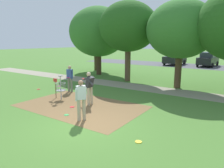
{
  "coord_description": "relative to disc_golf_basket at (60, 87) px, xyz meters",
  "views": [
    {
      "loc": [
        5.26,
        -5.72,
        3.24
      ],
      "look_at": [
        -0.91,
        3.3,
        1.0
      ],
      "focal_mm": 33.48,
      "sensor_mm": 36.0,
      "label": 1
    }
  ],
  "objects": [
    {
      "name": "gravel_path",
      "position": [
        3.59,
        5.43,
        -0.75
      ],
      "size": [
        40.0,
        1.96,
        0.0
      ],
      "primitive_type": "cube",
      "color": "gray",
      "rests_on": "ground"
    },
    {
      "name": "parked_car_center_left",
      "position": [
        3.76,
        22.06,
        0.17
      ],
      "size": [
        2.22,
        4.32,
        1.84
      ],
      "color": "black",
      "rests_on": "ground"
    },
    {
      "name": "player_waiting_left",
      "position": [
        1.99,
        0.21,
        0.23
      ],
      "size": [
        1.09,
        0.54,
        1.71
      ],
      "color": "tan",
      "rests_on": "ground"
    },
    {
      "name": "tree_near_right",
      "position": [
        0.24,
        7.1,
        3.62
      ],
      "size": [
        4.66,
        4.66,
        6.37
      ],
      "color": "brown",
      "rests_on": "ground"
    },
    {
      "name": "player_foreground_watching",
      "position": [
        -0.91,
        1.65,
        0.21
      ],
      "size": [
        0.49,
        0.42,
        1.71
      ],
      "color": "slate",
      "rests_on": "ground"
    },
    {
      "name": "frisbee_mid_grass",
      "position": [
        2.17,
        -1.63,
        -0.74
      ],
      "size": [
        0.22,
        0.22,
        0.02
      ],
      "primitive_type": "cylinder",
      "color": "green",
      "rests_on": "ground"
    },
    {
      "name": "parking_lot_strip",
      "position": [
        3.59,
        21.35,
        -0.75
      ],
      "size": [
        36.0,
        6.0,
        0.01
      ],
      "primitive_type": "cube",
      "color": "#4C4C51",
      "rests_on": "ground"
    },
    {
      "name": "frisbee_far_left",
      "position": [
        -3.2,
        0.89,
        -0.74
      ],
      "size": [
        0.23,
        0.23,
        0.02
      ],
      "primitive_type": "cylinder",
      "color": "red",
      "rests_on": "ground"
    },
    {
      "name": "disc_golf_basket",
      "position": [
        0.0,
        0.0,
        0.0
      ],
      "size": [
        0.98,
        0.58,
        1.39
      ],
      "color": "#9E9EA3",
      "rests_on": "ground"
    },
    {
      "name": "tree_mid_center",
      "position": [
        -3.86,
        8.49,
        3.37
      ],
      "size": [
        5.56,
        5.56,
        6.5
      ],
      "color": "#422D1E",
      "rests_on": "ground"
    },
    {
      "name": "frisbee_by_tee",
      "position": [
        6.0,
        -2.08,
        -0.74
      ],
      "size": [
        0.23,
        0.23,
        0.02
      ],
      "primitive_type": "cylinder",
      "color": "gold",
      "rests_on": "ground"
    },
    {
      "name": "tree_near_left",
      "position": [
        -5.98,
        10.7,
        2.94
      ],
      "size": [
        3.41,
        3.41,
        5.17
      ],
      "color": "#4C3823",
      "rests_on": "ground"
    },
    {
      "name": "dirt_tee_pad",
      "position": [
        1.77,
        -0.27,
        -0.75
      ],
      "size": [
        6.23,
        3.96,
        0.01
      ],
      "primitive_type": "cube",
      "color": "brown",
      "rests_on": "ground"
    },
    {
      "name": "frisbee_far_right",
      "position": [
        -2.85,
        2.37,
        -0.74
      ],
      "size": [
        0.22,
        0.22,
        0.02
      ],
      "primitive_type": "cylinder",
      "color": "#E53D99",
      "rests_on": "ground"
    },
    {
      "name": "ground_plane",
      "position": [
        3.59,
        -2.07,
        -0.75
      ],
      "size": [
        160.0,
        160.0,
        0.0
      ],
      "primitive_type": "plane",
      "color": "#47752D"
    },
    {
      "name": "tree_mid_right",
      "position": [
        4.49,
        6.81,
        3.26
      ],
      "size": [
        4.61,
        4.61,
        5.99
      ],
      "color": "#4C3823",
      "rests_on": "ground"
    },
    {
      "name": "parked_car_leftmost",
      "position": [
        -0.47,
        21.51,
        0.17
      ],
      "size": [
        2.32,
        4.37,
        1.84
      ],
      "color": "black",
      "rests_on": "ground"
    },
    {
      "name": "frisbee_near_basket",
      "position": [
        1.54,
        -0.65,
        -0.74
      ],
      "size": [
        0.24,
        0.24,
        0.02
      ],
      "primitive_type": "cylinder",
      "color": "red",
      "rests_on": "ground"
    },
    {
      "name": "player_throwing",
      "position": [
        3.16,
        -1.7,
        0.21
      ],
      "size": [
        0.45,
        0.48,
        1.71
      ],
      "color": "tan",
      "rests_on": "ground"
    }
  ]
}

